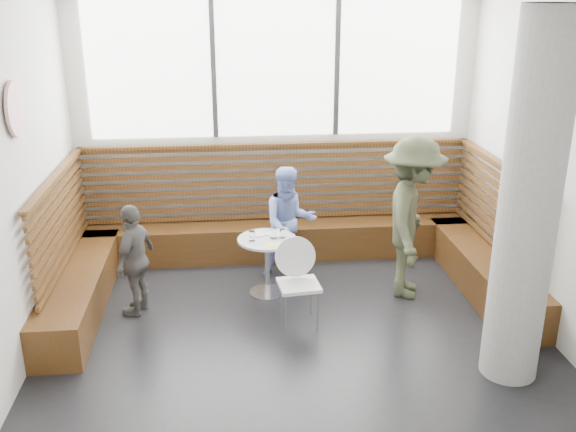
{
  "coord_description": "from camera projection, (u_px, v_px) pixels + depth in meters",
  "views": [
    {
      "loc": [
        -0.65,
        -5.4,
        3.32
      ],
      "look_at": [
        0.0,
        1.0,
        1.0
      ],
      "focal_mm": 40.0,
      "sensor_mm": 36.0,
      "label": 1
    }
  ],
  "objects": [
    {
      "name": "cafe_chair",
      "position": [
        298.0,
        275.0,
        6.58
      ],
      "size": [
        0.43,
        0.42,
        0.89
      ],
      "rotation": [
        0.0,
        0.0,
        0.1
      ],
      "color": "white",
      "rests_on": "ground"
    },
    {
      "name": "wall_art",
      "position": [
        16.0,
        109.0,
        5.61
      ],
      "size": [
        0.03,
        0.5,
        0.5
      ],
      "primitive_type": "cylinder",
      "rotation": [
        0.0,
        1.57,
        0.0
      ],
      "color": "white",
      "rests_on": "room"
    },
    {
      "name": "room",
      "position": [
        299.0,
        190.0,
        5.71
      ],
      "size": [
        5.0,
        5.0,
        3.2
      ],
      "color": "silver",
      "rests_on": "ground"
    },
    {
      "name": "child_back",
      "position": [
        289.0,
        223.0,
        7.58
      ],
      "size": [
        0.71,
        0.59,
        1.35
      ],
      "primitive_type": "imported",
      "rotation": [
        0.0,
        0.0,
        0.12
      ],
      "color": "#8298E3",
      "rests_on": "ground"
    },
    {
      "name": "glass_left",
      "position": [
        252.0,
        236.0,
        7.03
      ],
      "size": [
        0.07,
        0.07,
        0.11
      ],
      "primitive_type": "cylinder",
      "color": "white",
      "rests_on": "cafe_table"
    },
    {
      "name": "glass_mid",
      "position": [
        274.0,
        233.0,
        7.09
      ],
      "size": [
        0.08,
        0.08,
        0.12
      ],
      "primitive_type": "cylinder",
      "color": "white",
      "rests_on": "cafe_table"
    },
    {
      "name": "concrete_column",
      "position": [
        529.0,
        205.0,
        5.32
      ],
      "size": [
        0.5,
        0.5,
        3.2
      ],
      "primitive_type": "cylinder",
      "color": "gray",
      "rests_on": "ground"
    },
    {
      "name": "menu_card",
      "position": [
        272.0,
        245.0,
        6.93
      ],
      "size": [
        0.23,
        0.2,
        0.0
      ],
      "primitive_type": "cube",
      "rotation": [
        0.0,
        0.0,
        0.4
      ],
      "color": "#A5C64C",
      "rests_on": "cafe_table"
    },
    {
      "name": "cafe_table",
      "position": [
        267.0,
        254.0,
        7.18
      ],
      "size": [
        0.66,
        0.66,
        0.67
      ],
      "color": "silver",
      "rests_on": "ground"
    },
    {
      "name": "booth",
      "position": [
        282.0,
        240.0,
        7.77
      ],
      "size": [
        5.0,
        2.5,
        1.44
      ],
      "color": "#452911",
      "rests_on": "ground"
    },
    {
      "name": "plate_near",
      "position": [
        258.0,
        234.0,
        7.23
      ],
      "size": [
        0.2,
        0.2,
        0.01
      ],
      "primitive_type": "cylinder",
      "color": "white",
      "rests_on": "cafe_table"
    },
    {
      "name": "glass_right",
      "position": [
        283.0,
        234.0,
        7.11
      ],
      "size": [
        0.06,
        0.06,
        0.1
      ],
      "primitive_type": "cylinder",
      "color": "white",
      "rests_on": "cafe_table"
    },
    {
      "name": "plate_far",
      "position": [
        277.0,
        234.0,
        7.21
      ],
      "size": [
        0.21,
        0.21,
        0.01
      ],
      "primitive_type": "cylinder",
      "color": "white",
      "rests_on": "cafe_table"
    },
    {
      "name": "adult_man",
      "position": [
        412.0,
        218.0,
        7.04
      ],
      "size": [
        1.02,
        1.33,
        1.82
      ],
      "primitive_type": "imported",
      "rotation": [
        0.0,
        0.0,
        1.25
      ],
      "color": "#41472F",
      "rests_on": "ground"
    },
    {
      "name": "child_left",
      "position": [
        135.0,
        259.0,
        6.73
      ],
      "size": [
        0.53,
        0.77,
        1.22
      ],
      "primitive_type": "imported",
      "rotation": [
        0.0,
        0.0,
        -1.93
      ],
      "color": "#5F5A56",
      "rests_on": "ground"
    }
  ]
}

